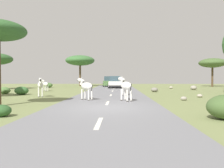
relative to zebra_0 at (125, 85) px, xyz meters
name	(u,v)px	position (x,y,z in m)	size (l,w,h in m)	color
ground_plane	(104,108)	(-1.33, -8.08, -0.96)	(90.00, 90.00, 0.00)	olive
road	(106,108)	(-1.26, -8.08, -0.93)	(6.00, 64.00, 0.05)	slate
lane_markings	(104,110)	(-1.26, -9.08, -0.90)	(0.16, 56.00, 0.01)	silver
zebra_0	(125,85)	(0.00, 0.00, 0.00)	(0.84, 1.53, 1.52)	silver
zebra_1	(86,86)	(-2.83, -4.17, 0.01)	(1.36, 1.25, 1.55)	silver
zebra_2	(45,84)	(-9.10, 6.38, -0.15)	(1.21, 1.08, 1.36)	silver
zebra_3	(125,86)	(-0.13, -4.74, 0.06)	(1.07, 1.59, 1.63)	silver
zebra_4	(40,85)	(-6.95, -1.40, -0.01)	(0.81, 1.63, 1.59)	silver
car_0	(110,82)	(-2.10, 19.72, -0.11)	(2.25, 4.45, 1.74)	#476B38
car_1	(115,82)	(-1.09, 14.08, -0.11)	(2.04, 4.35, 1.74)	white
tree_2	(213,63)	(15.46, 19.56, 3.08)	(4.55, 4.55, 4.86)	#4C3823
tree_6	(80,61)	(-7.64, 21.80, 3.72)	(5.31, 5.31, 5.63)	#4C3823
bush_0	(22,91)	(-9.52, 0.93, -0.58)	(1.26, 1.13, 0.75)	#386633
bush_2	(1,111)	(-5.34, -10.66, -0.71)	(0.82, 0.73, 0.49)	#2D5628
bush_3	(4,90)	(-11.59, 1.87, -0.63)	(1.11, 1.00, 0.66)	#4C7038
bush_4	(48,85)	(-11.42, 14.98, -0.57)	(1.30, 1.17, 0.78)	#4C7038
rock_0	(184,98)	(3.89, -3.98, -0.82)	(0.43, 0.31, 0.28)	gray
rock_1	(171,87)	(6.94, 13.03, -0.80)	(0.53, 0.53, 0.31)	#A89E8C
rock_2	(200,96)	(5.88, -1.45, -0.83)	(0.44, 0.44, 0.26)	#A89E8C
rock_3	(154,90)	(3.34, 5.19, -0.71)	(0.76, 0.79, 0.50)	gray
rock_4	(194,88)	(8.97, 9.46, -0.68)	(0.80, 0.87, 0.56)	gray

